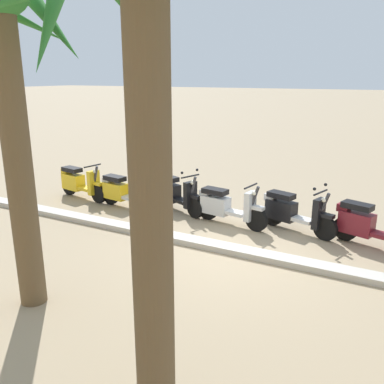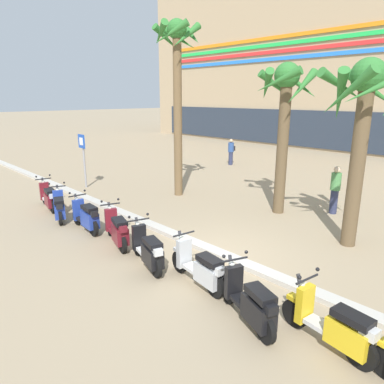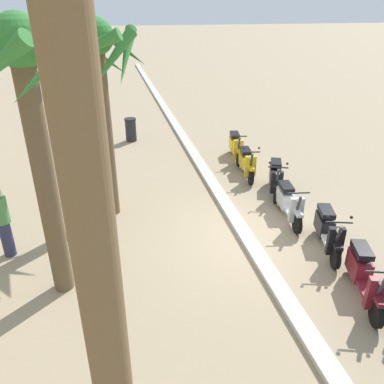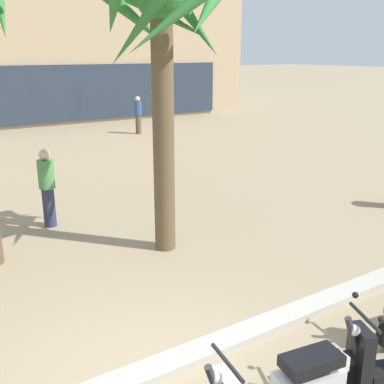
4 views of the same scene
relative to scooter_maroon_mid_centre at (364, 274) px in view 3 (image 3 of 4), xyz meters
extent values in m
plane|color=#9E896B|center=(2.39, 1.45, -0.46)|extent=(200.00, 200.00, 0.00)
cube|color=#BCB7AD|center=(2.39, 1.54, -0.40)|extent=(60.00, 0.36, 0.12)
cylinder|color=black|center=(-0.80, 0.25, -0.20)|extent=(0.53, 0.25, 0.52)
cylinder|color=black|center=(0.49, -0.15, -0.20)|extent=(0.53, 0.25, 0.52)
cube|color=maroon|center=(-0.20, 0.06, -0.14)|extent=(0.66, 0.45, 0.08)
cube|color=maroon|center=(0.28, -0.09, -0.02)|extent=(0.74, 0.51, 0.45)
cube|color=black|center=(0.30, -0.09, 0.34)|extent=(0.66, 0.47, 0.12)
cube|color=maroon|center=(-0.63, 0.20, 0.09)|extent=(0.24, 0.37, 0.66)
cube|color=maroon|center=(-0.80, 0.25, 0.09)|extent=(0.35, 0.25, 0.08)
cylinder|color=#333338|center=(-0.70, 0.22, 0.24)|extent=(0.29, 0.15, 0.69)
cylinder|color=black|center=(-0.63, 0.20, 0.56)|extent=(0.21, 0.55, 0.04)
sphere|color=white|center=(-0.72, 0.23, 0.42)|extent=(0.12, 0.12, 0.12)
cube|color=maroon|center=(0.57, -0.18, 0.24)|extent=(0.29, 0.26, 0.16)
sphere|color=black|center=(-0.53, 0.42, 0.68)|extent=(0.07, 0.07, 0.07)
cylinder|color=black|center=(0.86, 0.05, -0.20)|extent=(0.53, 0.24, 0.52)
cylinder|color=black|center=(2.13, -0.32, -0.20)|extent=(0.53, 0.24, 0.52)
cube|color=silver|center=(1.45, -0.12, -0.14)|extent=(0.65, 0.44, 0.08)
cube|color=black|center=(1.92, -0.26, -0.04)|extent=(0.74, 0.50, 0.43)
cube|color=black|center=(1.94, -0.26, 0.30)|extent=(0.66, 0.46, 0.12)
cube|color=black|center=(1.04, 0.00, 0.09)|extent=(0.23, 0.37, 0.66)
cube|color=black|center=(0.86, 0.05, 0.09)|extent=(0.35, 0.24, 0.08)
cylinder|color=#333338|center=(0.96, 0.02, 0.24)|extent=(0.29, 0.15, 0.69)
cylinder|color=black|center=(1.04, 0.00, 0.56)|extent=(0.20, 0.55, 0.04)
sphere|color=white|center=(0.94, 0.03, 0.42)|extent=(0.12, 0.12, 0.12)
cube|color=silver|center=(2.20, -0.34, 0.20)|extent=(0.29, 0.26, 0.16)
sphere|color=black|center=(0.99, -0.23, 0.68)|extent=(0.07, 0.07, 0.07)
sphere|color=black|center=(1.12, 0.23, 0.68)|extent=(0.07, 0.07, 0.07)
cylinder|color=black|center=(2.33, 0.22, -0.20)|extent=(0.53, 0.18, 0.52)
cylinder|color=black|center=(3.63, 0.03, -0.20)|extent=(0.53, 0.18, 0.52)
cube|color=silver|center=(2.93, 0.13, -0.14)|extent=(0.63, 0.37, 0.08)
cube|color=silver|center=(3.41, 0.06, -0.05)|extent=(0.72, 0.42, 0.42)
cube|color=black|center=(3.43, 0.06, 0.28)|extent=(0.64, 0.38, 0.12)
cube|color=silver|center=(2.51, 0.20, 0.09)|extent=(0.19, 0.36, 0.66)
cube|color=silver|center=(2.33, 0.22, 0.09)|extent=(0.34, 0.21, 0.08)
cylinder|color=#333338|center=(2.43, 0.21, 0.24)|extent=(0.29, 0.11, 0.69)
cylinder|color=black|center=(2.51, 0.20, 0.56)|extent=(0.12, 0.56, 0.04)
sphere|color=white|center=(2.41, 0.21, 0.42)|extent=(0.12, 0.12, 0.12)
cube|color=silver|center=(3.71, 0.02, 0.18)|extent=(0.27, 0.23, 0.16)
cylinder|color=black|center=(3.95, 0.08, -0.20)|extent=(0.52, 0.28, 0.52)
cylinder|color=black|center=(5.14, -0.38, -0.20)|extent=(0.52, 0.28, 0.52)
cube|color=black|center=(4.50, -0.13, -0.14)|extent=(0.66, 0.48, 0.08)
cube|color=black|center=(4.94, -0.30, -0.02)|extent=(0.75, 0.55, 0.45)
cube|color=black|center=(4.96, -0.31, 0.34)|extent=(0.67, 0.50, 0.12)
cube|color=black|center=(4.12, 0.01, 0.09)|extent=(0.25, 0.37, 0.66)
cube|color=black|center=(3.95, 0.08, 0.09)|extent=(0.36, 0.27, 0.08)
cylinder|color=#333338|center=(4.05, 0.04, 0.24)|extent=(0.29, 0.17, 0.69)
cylinder|color=black|center=(4.12, 0.01, 0.56)|extent=(0.24, 0.54, 0.04)
sphere|color=white|center=(4.03, 0.05, 0.42)|extent=(0.12, 0.12, 0.12)
cube|color=black|center=(5.22, -0.41, 0.24)|extent=(0.30, 0.27, 0.16)
sphere|color=black|center=(4.05, -0.22, 0.68)|extent=(0.07, 0.07, 0.07)
sphere|color=black|center=(4.23, 0.23, 0.68)|extent=(0.07, 0.07, 0.07)
cylinder|color=black|center=(5.27, 0.35, -0.20)|extent=(0.53, 0.18, 0.52)
cylinder|color=black|center=(6.49, 0.17, -0.20)|extent=(0.53, 0.18, 0.52)
cube|color=silver|center=(5.83, 0.27, -0.14)|extent=(0.64, 0.37, 0.08)
cube|color=gold|center=(6.27, 0.20, -0.04)|extent=(0.72, 0.42, 0.43)
cube|color=black|center=(6.29, 0.20, 0.30)|extent=(0.64, 0.39, 0.12)
cube|color=gold|center=(5.45, 0.33, 0.09)|extent=(0.19, 0.36, 0.66)
cube|color=gold|center=(5.27, 0.35, 0.09)|extent=(0.34, 0.21, 0.08)
cylinder|color=#333338|center=(5.37, 0.34, 0.24)|extent=(0.29, 0.11, 0.69)
cylinder|color=black|center=(5.45, 0.33, 0.56)|extent=(0.12, 0.56, 0.04)
sphere|color=white|center=(5.35, 0.34, 0.42)|extent=(0.12, 0.12, 0.12)
cube|color=silver|center=(6.57, 0.15, 0.20)|extent=(0.27, 0.23, 0.16)
sphere|color=black|center=(5.43, 0.08, 0.68)|extent=(0.07, 0.07, 0.07)
sphere|color=black|center=(5.50, 0.56, 0.68)|extent=(0.07, 0.07, 0.07)
cylinder|color=black|center=(6.85, 0.22, -0.20)|extent=(0.53, 0.19, 0.52)
cylinder|color=black|center=(8.14, 0.00, -0.20)|extent=(0.53, 0.19, 0.52)
cube|color=gold|center=(7.44, 0.12, -0.14)|extent=(0.64, 0.38, 0.08)
cube|color=gold|center=(7.92, 0.04, -0.03)|extent=(0.72, 0.43, 0.44)
cube|color=black|center=(7.94, 0.03, 0.33)|extent=(0.64, 0.40, 0.12)
cube|color=gold|center=(7.03, 0.19, 0.09)|extent=(0.20, 0.36, 0.66)
cube|color=gold|center=(6.85, 0.22, 0.09)|extent=(0.34, 0.21, 0.08)
cylinder|color=#333338|center=(6.95, 0.21, 0.24)|extent=(0.29, 0.12, 0.69)
cylinder|color=black|center=(7.03, 0.19, 0.56)|extent=(0.14, 0.56, 0.04)
sphere|color=white|center=(6.93, 0.21, 0.42)|extent=(0.12, 0.12, 0.12)
cube|color=gold|center=(8.22, -0.01, 0.23)|extent=(0.27, 0.24, 0.16)
cylinder|color=brown|center=(1.46, 5.74, 1.87)|extent=(0.38, 0.38, 4.67)
sphere|color=#337A33|center=(1.46, 5.74, 4.21)|extent=(0.84, 0.84, 0.84)
cone|color=#337A33|center=(2.05, 5.65, 3.83)|extent=(0.47, 1.40, 1.18)
cone|color=#337A33|center=(0.98, 5.31, 3.89)|extent=(1.17, 1.26, 1.07)
cone|color=#337A33|center=(1.58, 5.04, 4.01)|extent=(1.55, 0.54, 0.86)
cylinder|color=brown|center=(-2.75, 4.71, 2.76)|extent=(0.34, 0.34, 6.45)
cylinder|color=brown|center=(4.39, 4.68, 1.79)|extent=(0.39, 0.39, 4.51)
sphere|color=#337A33|center=(4.39, 4.68, 4.05)|extent=(0.86, 0.86, 0.86)
cone|color=#337A33|center=(5.07, 4.67, 3.62)|extent=(0.28, 1.52, 1.28)
cone|color=#337A33|center=(4.88, 5.26, 3.76)|extent=(1.45, 1.27, 1.03)
cone|color=#337A33|center=(4.33, 5.38, 3.67)|extent=(1.59, 0.42, 1.19)
cone|color=#337A33|center=(3.64, 4.91, 3.81)|extent=(0.77, 1.69, 0.93)
cone|color=#337A33|center=(3.86, 4.40, 3.54)|extent=(0.90, 1.38, 1.41)
cone|color=#337A33|center=(4.20, 4.02, 3.63)|extent=(1.55, 0.71, 1.25)
cone|color=#337A33|center=(4.91, 4.10, 3.78)|extent=(1.43, 1.32, 0.99)
cylinder|color=#2D3351|center=(2.87, 7.03, -0.04)|extent=(0.26, 0.26, 0.86)
cylinder|color=#4C8C4C|center=(2.87, 7.03, 0.70)|extent=(0.34, 0.34, 0.61)
cylinder|color=#232328|center=(10.40, 3.71, -0.01)|extent=(0.44, 0.44, 0.90)
cylinder|color=black|center=(10.40, 3.71, 0.46)|extent=(0.48, 0.48, 0.06)
camera|label=1|loc=(-0.43, 8.57, 2.93)|focal=38.48mm
camera|label=2|loc=(7.95, -4.78, 3.53)|focal=32.88mm
camera|label=3|loc=(-5.07, 4.52, 4.71)|focal=35.80mm
camera|label=4|loc=(0.40, -2.53, 3.16)|focal=43.30mm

